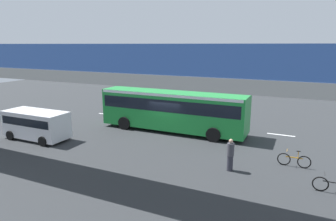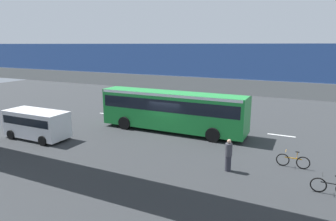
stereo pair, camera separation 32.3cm
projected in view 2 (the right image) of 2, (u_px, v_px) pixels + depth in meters
The scene contains 13 objects.
ground at pixel (168, 133), 22.71m from camera, with size 80.00×80.00×0.00m, color #2D3033.
city_bus at pixel (173, 108), 22.87m from camera, with size 11.54×2.85×3.15m.
parked_van at pixel (37, 123), 21.14m from camera, with size 4.80×2.17×2.05m.
bicycle_black at pixel (331, 187), 13.31m from camera, with size 1.77×0.44×0.96m.
bicycle_orange at pixel (293, 161), 16.27m from camera, with size 1.77×0.44×0.96m.
pedestrian at pixel (228, 155), 15.72m from camera, with size 0.38×0.38×1.79m.
traffic_sign at pixel (211, 105), 23.78m from camera, with size 0.08×0.60×2.80m.
lane_dash_leftmost at pixel (281, 135), 22.10m from camera, with size 2.00×0.20×0.01m, color silver.
lane_dash_left at pixel (229, 129), 23.79m from camera, with size 2.00×0.20×0.01m, color silver.
lane_dash_centre at pixel (183, 123), 25.47m from camera, with size 2.00×0.20×0.01m, color silver.
lane_dash_right at pixel (144, 118), 27.16m from camera, with size 2.00×0.20×0.01m, color silver.
lane_dash_rightmost at pixel (108, 114), 28.85m from camera, with size 2.00×0.20×0.01m, color silver.
pedestrian_overpass at pixel (84, 82), 13.68m from camera, with size 29.15×2.60×6.72m.
Camera 2 is at (-9.45, 19.61, 6.70)m, focal length 31.38 mm.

